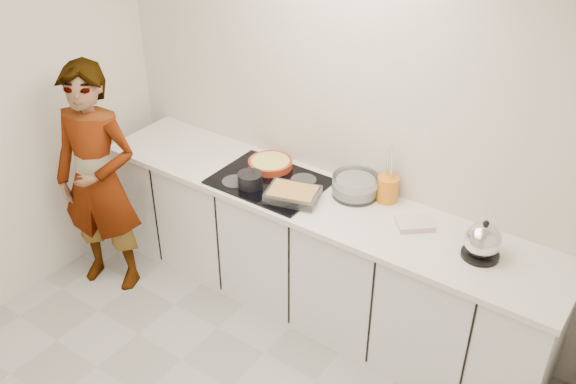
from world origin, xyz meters
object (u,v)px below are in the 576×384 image
Objects in this scene: kettle at (483,242)px; utensil_crock at (387,189)px; saucepan at (250,180)px; hob at (269,181)px; mixing_bowl at (355,186)px; baking_dish at (293,194)px; tart_dish at (270,163)px; cook at (98,181)px.

utensil_crock is at bearing 162.98° from kettle.
hob is at bearing 64.58° from saucepan.
utensil_crock is (0.80, 0.38, 0.02)m from saucepan.
hob is 2.38× the size of mixing_bowl.
baking_dish is at bearing -19.84° from hob.
tart_dish is at bearing -176.30° from mixing_bowl.
cook reaches higher than baking_dish.
cook is at bearing -159.11° from baking_dish.
baking_dish reaches higher than hob.
tart_dish is 1.23× the size of mixing_bowl.
mixing_bowl is at bearing -162.56° from utensil_crock.
cook is (-1.28, -0.49, -0.11)m from baking_dish.
mixing_bowl is 0.91m from kettle.
hob is 1.90× the size of baking_dish.
baking_dish is 0.40m from mixing_bowl.
hob is 0.78m from utensil_crock.
utensil_crock reaches higher than baking_dish.
saucepan is at bearing -115.42° from hob.
utensil_crock is at bearing 6.99° from tart_dish.
cook reaches higher than kettle.
baking_dish is 1.38m from cook.
hob is 0.18m from tart_dish.
kettle is 1.56× the size of utensil_crock.
saucepan is at bearing 6.76° from cook.
baking_dish is at bearing -135.79° from mixing_bowl.
tart_dish is 1.19m from cook.
tart_dish is at bearing -173.01° from utensil_crock.
tart_dish is 1.54m from kettle.
kettle is at bearing -9.67° from mixing_bowl.
cook reaches higher than utensil_crock.
baking_dish is at bearing -144.71° from utensil_crock.
kettle is at bearing -17.02° from utensil_crock.
hob is at bearing -161.12° from utensil_crock.
cook reaches higher than mixing_bowl.
hob is 1.44m from kettle.
kettle is 0.73m from utensil_crock.
utensil_crock is (-0.70, 0.21, -0.02)m from kettle.
kettle is (0.89, -0.15, 0.04)m from mixing_bowl.
mixing_bowl is 0.21m from utensil_crock.
utensil_crock is 0.10× the size of cook.
mixing_bowl is at bearing 3.70° from tart_dish.
mixing_bowl is (0.54, 0.19, 0.06)m from hob.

